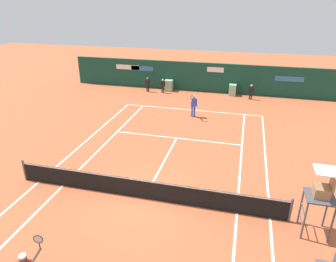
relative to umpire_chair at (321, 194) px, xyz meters
name	(u,v)px	position (x,y,z in m)	size (l,w,h in m)	color
ground_plane	(148,191)	(-6.79, 0.99, -1.74)	(80.00, 80.00, 0.01)	#B25633
tennis_net	(144,189)	(-6.79, 0.42, -1.23)	(12.10, 0.10, 1.07)	#4C4C51
sponsor_back_wall	(202,78)	(-6.82, 17.39, -0.45)	(25.00, 1.02, 2.66)	#144233
umpire_chair	(321,194)	(0.00, 0.00, 0.00)	(1.00, 1.00, 2.70)	#47474C
player_on_baseline	(193,104)	(-6.45, 10.73, -0.77)	(0.50, 0.82, 1.84)	blue
ball_kid_centre_post	(148,84)	(-11.64, 16.02, -0.97)	(0.45, 0.19, 1.34)	black
ball_kid_left_post	(251,91)	(-2.40, 16.02, -0.99)	(0.44, 0.19, 1.31)	black
ball_kid_right_post	(163,85)	(-10.20, 16.02, -1.00)	(0.43, 0.18, 1.29)	black
tennis_ball_mid_court	(221,147)	(-3.96, 6.25, -1.71)	(0.07, 0.07, 0.07)	#CCE033
tennis_ball_by_sideline	(195,129)	(-5.90, 8.39, -1.71)	(0.07, 0.07, 0.07)	#CCE033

